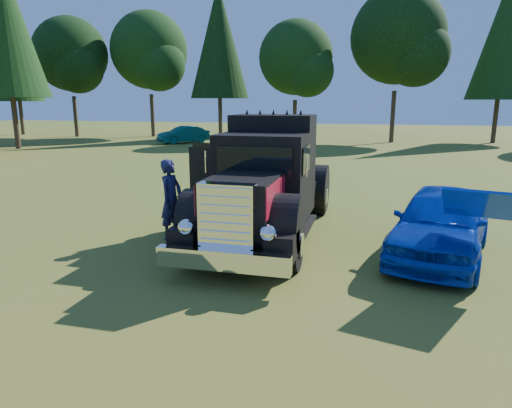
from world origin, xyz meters
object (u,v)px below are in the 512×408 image
(hotrod_coupe, at_px, (441,222))
(spectator_near, at_px, (171,199))
(spectator_far, at_px, (215,193))
(distant_teal_car, at_px, (184,135))
(diamond_t_truck, at_px, (265,187))

(hotrod_coupe, xyz_separation_m, spectator_near, (-6.26, -0.19, 0.21))
(hotrod_coupe, xyz_separation_m, spectator_far, (-5.63, 1.23, 0.13))
(hotrod_coupe, relative_size, spectator_near, 2.44)
(hotrod_coupe, relative_size, distant_teal_car, 1.16)
(diamond_t_truck, relative_size, hotrod_coupe, 1.49)
(distant_teal_car, bearing_deg, hotrod_coupe, -15.57)
(distant_teal_car, bearing_deg, spectator_near, -27.13)
(distant_teal_car, bearing_deg, spectator_far, -24.58)
(spectator_far, bearing_deg, spectator_near, -164.20)
(diamond_t_truck, distance_m, hotrod_coupe, 4.09)
(hotrod_coupe, distance_m, spectator_near, 6.26)
(diamond_t_truck, relative_size, spectator_far, 3.97)
(diamond_t_truck, bearing_deg, distant_teal_car, 117.54)
(diamond_t_truck, height_order, spectator_near, diamond_t_truck)
(diamond_t_truck, bearing_deg, spectator_near, -164.47)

